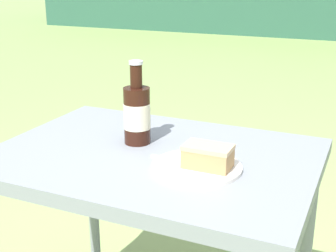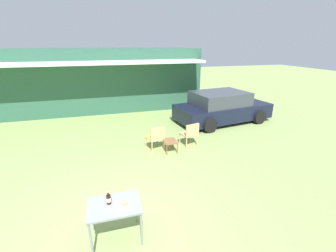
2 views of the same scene
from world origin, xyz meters
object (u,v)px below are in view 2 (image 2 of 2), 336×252
(garden_side_table, at_px, (170,142))
(patio_table, at_px, (114,208))
(wicker_chair_plain, at_px, (190,133))
(cola_bottle_near, at_px, (109,199))
(parked_car, at_px, (222,107))
(cake_on_plate, at_px, (124,204))
(wicker_chair_cushioned, at_px, (156,136))

(garden_side_table, distance_m, patio_table, 3.71)
(wicker_chair_plain, relative_size, garden_side_table, 1.59)
(wicker_chair_plain, xyz_separation_m, cola_bottle_near, (-2.84, -3.37, 0.37))
(parked_car, height_order, garden_side_table, parked_car)
(garden_side_table, distance_m, cake_on_plate, 3.69)
(wicker_chair_plain, distance_m, garden_side_table, 0.86)
(wicker_chair_cushioned, xyz_separation_m, cake_on_plate, (-1.36, -3.50, 0.30))
(wicker_chair_cushioned, bearing_deg, wicker_chair_plain, 161.60)
(patio_table, relative_size, cake_on_plate, 3.81)
(parked_car, distance_m, patio_table, 7.44)
(wicker_chair_cushioned, height_order, patio_table, wicker_chair_cushioned)
(parked_car, xyz_separation_m, patio_table, (-5.06, -5.45, -0.00))
(garden_side_table, xyz_separation_m, cola_bottle_near, (-2.03, -3.09, 0.50))
(wicker_chair_cushioned, height_order, cola_bottle_near, cola_bottle_near)
(wicker_chair_cushioned, distance_m, garden_side_table, 0.53)
(cake_on_plate, distance_m, cola_bottle_near, 0.28)
(garden_side_table, relative_size, patio_table, 0.56)
(parked_car, xyz_separation_m, cola_bottle_near, (-5.14, -5.40, 0.17))
(wicker_chair_cushioned, height_order, cake_on_plate, wicker_chair_cushioned)
(wicker_chair_plain, bearing_deg, cake_on_plate, 39.85)
(patio_table, bearing_deg, wicker_chair_cushioned, 66.05)
(cake_on_plate, bearing_deg, wicker_chair_cushioned, 68.75)
(wicker_chair_cushioned, bearing_deg, cake_on_plate, 51.37)
(patio_table, height_order, cola_bottle_near, cola_bottle_near)
(patio_table, xyz_separation_m, cola_bottle_near, (-0.08, 0.05, 0.17))
(patio_table, relative_size, cola_bottle_near, 3.65)
(parked_car, relative_size, cola_bottle_near, 17.78)
(parked_car, distance_m, wicker_chair_cushioned, 4.07)
(parked_car, distance_m, wicker_chair_plain, 3.08)
(cola_bottle_near, bearing_deg, cake_on_plate, -24.00)
(wicker_chair_plain, distance_m, patio_table, 4.40)
(garden_side_table, relative_size, cola_bottle_near, 2.05)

